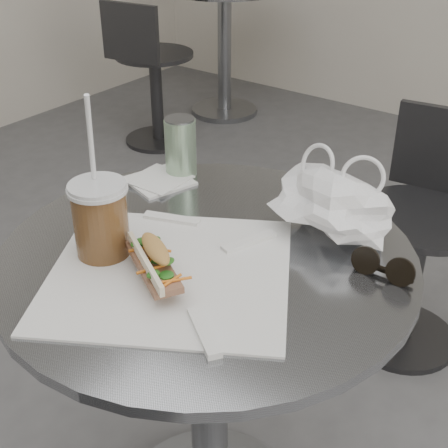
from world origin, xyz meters
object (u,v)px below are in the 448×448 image
Objects in this scene: chair_far at (419,248)px; sunglasses at (383,268)px; cafe_table at (209,365)px; bg_table at (225,36)px; bg_chair at (151,82)px; banh_mi at (154,263)px; iced_coffee at (101,219)px; drink_can at (181,147)px.

chair_far is 6.47× the size of sunglasses.
sunglasses reaches higher than chair_far.
chair_far is at bearing 82.98° from cafe_table.
cafe_table is 1.03× the size of bg_table.
bg_table is 0.63m from bg_chair.
banh_mi is 1.93× the size of sunglasses.
chair_far is 0.91m from sunglasses.
sunglasses is (0.18, -0.79, 0.43)m from chair_far.
cafe_table is 0.43m from sunglasses.
bg_chair is 2.54× the size of iced_coffee.
sunglasses reaches higher than bg_chair.
bg_chair reaches higher than cafe_table.
banh_mi reaches higher than cafe_table.
bg_table reaches higher than chair_far.
bg_chair is 3.54× the size of banh_mi.
bg_table is at bearing 122.18° from iced_coffee.
cafe_table is at bearing -53.97° from bg_table.
iced_coffee is (-0.13, 0.01, 0.04)m from banh_mi.
iced_coffee reaches higher than bg_table.
cafe_table is at bearing 113.46° from banh_mi.
bg_chair is at bearing -91.45° from bg_table.
bg_chair is (-0.02, -0.62, -0.12)m from bg_table.
banh_mi reaches higher than sunglasses.
iced_coffee is at bearing -57.10° from bg_chair.
drink_can reaches higher than cafe_table.
iced_coffee is 0.49m from sunglasses.
bg_table is 2.15m from chair_far.
sunglasses is at bearing -11.05° from drink_can.
banh_mi is (1.60, -1.70, 0.43)m from bg_chair.
drink_can is at bearing 166.72° from sunglasses.
cafe_table and bg_table have the same top height.
bg_chair reaches higher than chair_far.
iced_coffee is at bearing 68.20° from chair_far.
chair_far is (0.11, 0.90, -0.14)m from cafe_table.
bg_chair is at bearing 135.25° from drink_can.
iced_coffee reaches higher than sunglasses.
drink_can is (-0.10, 0.34, -0.01)m from iced_coffee.
chair_far is (1.71, -1.30, -0.14)m from bg_table.
bg_table is 2.76m from iced_coffee.
iced_coffee reaches higher than drink_can.
iced_coffee is 2.69× the size of sunglasses.
bg_table is 0.96× the size of bg_chair.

